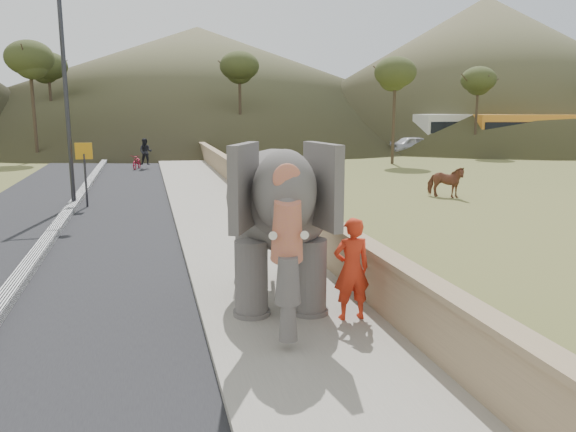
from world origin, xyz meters
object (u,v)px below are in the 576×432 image
at_px(motorcyclist, 141,157).
at_px(cow, 445,182).
at_px(lamppost, 74,73).
at_px(elephant_and_man, 278,221).

bearing_deg(motorcyclist, cow, -49.26).
distance_m(cow, motorcyclist, 18.70).
bearing_deg(lamppost, cow, -5.79).
height_order(cow, elephant_and_man, elephant_and_man).
relative_size(cow, motorcyclist, 0.84).
height_order(lamppost, cow, lamppost).
bearing_deg(elephant_and_man, cow, 48.27).
bearing_deg(elephant_and_man, lamppost, 111.08).
xyz_separation_m(cow, elephant_and_man, (-9.60, -10.77, 0.95)).
bearing_deg(motorcyclist, elephant_and_man, -84.05).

